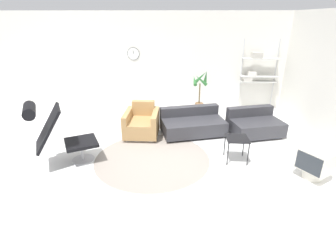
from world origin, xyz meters
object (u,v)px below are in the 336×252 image
couch_second (254,125)px  shelf_unit (256,70)px  armchair_red (142,124)px  couch_low (192,124)px  lounge_chair (55,129)px  crt_television (315,163)px  side_table (237,141)px  potted_plant (200,93)px

couch_second → shelf_unit: shelf_unit is taller
armchair_red → couch_second: size_ratio=0.67×
couch_low → shelf_unit: 2.80m
armchair_red → shelf_unit: 3.78m
couch_low → couch_second: bearing=166.4°
couch_low → couch_second: 1.49m
lounge_chair → couch_low: 3.08m
crt_television → shelf_unit: bearing=-31.6°
lounge_chair → side_table: 3.41m
crt_television → potted_plant: 3.85m
couch_second → lounge_chair: bearing=7.0°
armchair_red → couch_low: bearing=-172.6°
shelf_unit → crt_television: bearing=-87.8°
armchair_red → couch_second: (2.69, 0.16, -0.05)m
lounge_chair → shelf_unit: shelf_unit is taller
shelf_unit → side_table: bearing=-109.3°
couch_low → potted_plant: potted_plant is taller
lounge_chair → couch_low: (2.59, 1.58, -0.51)m
armchair_red → potted_plant: potted_plant is taller
shelf_unit → lounge_chair: bearing=-142.7°
lounge_chair → couch_low: bearing=94.2°
couch_second → side_table: couch_second is taller
couch_low → shelf_unit: shelf_unit is taller
armchair_red → potted_plant: bearing=-130.2°
lounge_chair → crt_television: (4.61, -0.28, -0.42)m
armchair_red → shelf_unit: shelf_unit is taller
lounge_chair → potted_plant: size_ratio=1.01×
lounge_chair → crt_television: bearing=59.3°
side_table → potted_plant: bearing=100.3°
armchair_red → potted_plant: (1.48, 1.70, 0.29)m
lounge_chair → shelf_unit: size_ratio=0.62×
crt_television → lounge_chair: bearing=52.8°
potted_plant → crt_television: bearing=-63.0°
lounge_chair → crt_television: size_ratio=2.01×
potted_plant → armchair_red: bearing=-131.1°
side_table → shelf_unit: size_ratio=0.23×
lounge_chair → crt_television: 4.64m
crt_television → potted_plant: size_ratio=0.50×
couch_low → crt_television: bearing=122.8°
potted_plant → couch_second: bearing=-51.7°
armchair_red → potted_plant: 2.27m
couch_low → side_table: 1.51m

